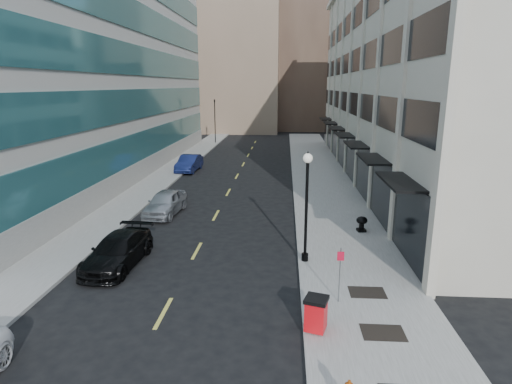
# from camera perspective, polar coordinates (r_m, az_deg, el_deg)

# --- Properties ---
(ground) EXTENTS (160.00, 160.00, 0.00)m
(ground) POSITION_cam_1_polar(r_m,az_deg,el_deg) (14.81, -14.46, -19.20)
(ground) COLOR black
(ground) RESTS_ON ground
(sidewalk_right) EXTENTS (5.00, 80.00, 0.15)m
(sidewalk_right) POSITION_cam_1_polar(r_m,az_deg,el_deg) (32.83, 9.37, -0.13)
(sidewalk_right) COLOR gray
(sidewalk_right) RESTS_ON ground
(sidewalk_left) EXTENTS (3.00, 80.00, 0.15)m
(sidewalk_left) POSITION_cam_1_polar(r_m,az_deg,el_deg) (34.41, -14.52, 0.26)
(sidewalk_left) COLOR gray
(sidewalk_left) RESTS_ON ground
(building_right) EXTENTS (15.30, 46.50, 18.25)m
(building_right) POSITION_cam_1_polar(r_m,az_deg,el_deg) (40.71, 22.72, 14.39)
(building_right) COLOR beige
(building_right) RESTS_ON ground
(building_left) EXTENTS (16.14, 46.00, 20.00)m
(building_left) POSITION_cam_1_polar(r_m,az_deg,el_deg) (43.71, -24.66, 15.43)
(building_left) COLOR beige
(building_left) RESTS_ON ground
(skyline_tan_near) EXTENTS (14.00, 18.00, 28.00)m
(skyline_tan_near) POSITION_cam_1_polar(r_m,az_deg,el_deg) (80.34, -2.17, 18.33)
(skyline_tan_near) COLOR #886F59
(skyline_tan_near) RESTS_ON ground
(skyline_brown) EXTENTS (12.00, 16.00, 34.00)m
(skyline_brown) POSITION_cam_1_polar(r_m,az_deg,el_deg) (84.25, 6.79, 20.09)
(skyline_brown) COLOR brown
(skyline_brown) RESTS_ON ground
(skyline_tan_far) EXTENTS (12.00, 14.00, 22.00)m
(skyline_tan_far) POSITION_cam_1_polar(r_m,az_deg,el_deg) (91.58, -7.95, 15.80)
(skyline_tan_far) COLOR #886F59
(skyline_tan_far) RESTS_ON ground
(skyline_stone) EXTENTS (10.00, 14.00, 20.00)m
(skyline_stone) POSITION_cam_1_polar(r_m,az_deg,el_deg) (78.91, 14.38, 15.08)
(skyline_stone) COLOR beige
(skyline_stone) RESTS_ON ground
(grate_mid) EXTENTS (1.40, 1.00, 0.01)m
(grate_mid) POSITION_cam_1_polar(r_m,az_deg,el_deg) (15.29, 16.57, -17.52)
(grate_mid) COLOR black
(grate_mid) RESTS_ON sidewalk_right
(grate_far) EXTENTS (1.40, 1.00, 0.01)m
(grate_far) POSITION_cam_1_polar(r_m,az_deg,el_deg) (17.68, 14.61, -12.82)
(grate_far) COLOR black
(grate_far) RESTS_ON sidewalk_right
(road_centerline) EXTENTS (0.15, 68.20, 0.01)m
(road_centerline) POSITION_cam_1_polar(r_m,az_deg,el_deg) (30.09, -4.47, -1.42)
(road_centerline) COLOR #D8CC4C
(road_centerline) RESTS_ON ground
(traffic_signal) EXTENTS (0.66, 0.66, 6.98)m
(traffic_signal) POSITION_cam_1_polar(r_m,az_deg,el_deg) (60.53, -5.55, 11.82)
(traffic_signal) COLOR black
(traffic_signal) RESTS_ON ground
(car_black_pickup) EXTENTS (2.27, 4.97, 1.41)m
(car_black_pickup) POSITION_cam_1_polar(r_m,az_deg,el_deg) (20.56, -17.94, -7.49)
(car_black_pickup) COLOR black
(car_black_pickup) RESTS_ON ground
(car_silver_sedan) EXTENTS (2.18, 4.64, 1.53)m
(car_silver_sedan) POSITION_cam_1_polar(r_m,az_deg,el_deg) (27.73, -11.99, -1.40)
(car_silver_sedan) COLOR #9FA2A7
(car_silver_sedan) RESTS_ON ground
(car_blue_sedan) EXTENTS (1.89, 4.78, 1.55)m
(car_blue_sedan) POSITION_cam_1_polar(r_m,az_deg,el_deg) (41.36, -8.91, 3.81)
(car_blue_sedan) COLOR navy
(car_blue_sedan) RESTS_ON ground
(trash_bin) EXTENTS (0.90, 0.91, 1.18)m
(trash_bin) POSITION_cam_1_polar(r_m,az_deg,el_deg) (14.65, 8.00, -15.66)
(trash_bin) COLOR red
(trash_bin) RESTS_ON sidewalk_right
(lamppost) EXTENTS (0.43, 0.43, 5.11)m
(lamppost) POSITION_cam_1_polar(r_m,az_deg,el_deg) (19.14, 6.77, -0.76)
(lamppost) COLOR black
(lamppost) RESTS_ON sidewalk_right
(sign_post) EXTENTS (0.25, 0.06, 2.14)m
(sign_post) POSITION_cam_1_polar(r_m,az_deg,el_deg) (16.18, 11.15, -9.78)
(sign_post) COLOR slate
(sign_post) RESTS_ON sidewalk_right
(urn_planter) EXTENTS (0.61, 0.61, 0.84)m
(urn_planter) POSITION_cam_1_polar(r_m,az_deg,el_deg) (24.34, 13.92, -3.95)
(urn_planter) COLOR black
(urn_planter) RESTS_ON sidewalk_right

